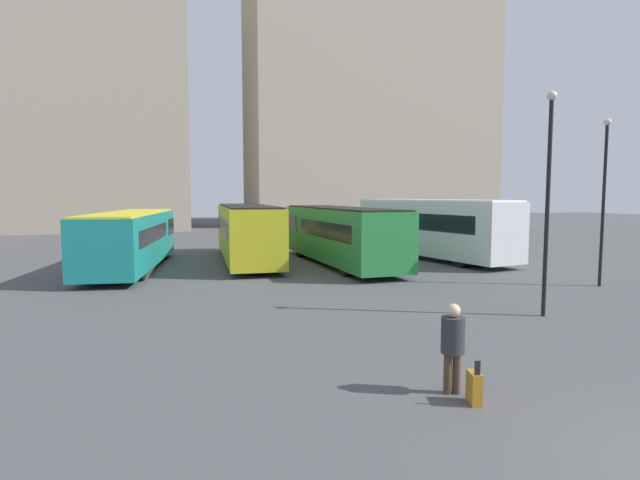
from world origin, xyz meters
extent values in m
cube|color=tan|center=(-12.54, 53.93, 19.62)|extent=(17.87, 14.24, 39.24)
cube|color=tan|center=(18.86, 53.93, 16.66)|extent=(30.51, 10.25, 33.33)
cube|color=#19847F|center=(-7.94, 21.73, 1.47)|extent=(4.23, 11.62, 2.41)
cube|color=black|center=(-7.23, 26.33, 1.77)|extent=(2.85, 2.45, 0.91)
cube|color=black|center=(-8.10, 20.72, 1.77)|extent=(3.63, 7.58, 0.72)
cube|color=yellow|center=(-7.94, 21.73, 2.71)|extent=(3.99, 11.36, 0.08)
cylinder|color=black|center=(-7.41, 25.21, 0.48)|extent=(2.54, 1.32, 0.96)
cylinder|color=black|center=(-8.48, 18.25, 0.48)|extent=(2.54, 1.32, 0.96)
cube|color=gold|center=(-2.18, 22.75, 1.61)|extent=(3.37, 12.00, 2.68)
cube|color=black|center=(-1.82, 27.59, 1.94)|extent=(2.69, 2.35, 1.02)
cube|color=black|center=(-2.26, 21.69, 1.94)|extent=(3.08, 7.75, 0.80)
cube|color=black|center=(-2.18, 22.75, 2.99)|extent=(3.15, 11.75, 0.08)
cylinder|color=black|center=(-1.91, 26.41, 0.48)|extent=(2.46, 1.14, 0.97)
cylinder|color=black|center=(-2.45, 19.09, 0.48)|extent=(2.46, 1.14, 0.97)
cube|color=#237A38|center=(2.17, 20.12, 1.57)|extent=(2.60, 11.72, 2.59)
cube|color=black|center=(2.15, 24.92, 1.89)|extent=(2.59, 2.16, 0.99)
cube|color=black|center=(2.18, 19.07, 1.89)|extent=(2.61, 7.51, 0.78)
cube|color=black|center=(2.17, 20.12, 2.91)|extent=(2.39, 11.49, 0.08)
cylinder|color=black|center=(2.16, 23.75, 0.50)|extent=(2.44, 1.00, 0.99)
cylinder|color=black|center=(2.19, 16.49, 0.50)|extent=(2.44, 1.00, 0.99)
cube|color=silver|center=(7.94, 20.87, 1.76)|extent=(4.20, 11.50, 2.96)
cube|color=black|center=(7.21, 25.43, 2.13)|extent=(2.77, 2.43, 1.13)
cube|color=black|center=(8.10, 19.87, 2.13)|extent=(3.58, 7.50, 0.89)
cube|color=white|center=(7.94, 20.87, 3.28)|extent=(3.97, 11.25, 0.08)
cylinder|color=black|center=(7.39, 24.32, 0.51)|extent=(2.47, 1.37, 1.01)
cylinder|color=black|center=(8.50, 17.43, 0.51)|extent=(2.47, 1.37, 1.01)
cylinder|color=#4C3828|center=(-1.80, 3.72, 0.37)|extent=(0.18, 0.18, 0.74)
cylinder|color=#4C3828|center=(-1.64, 3.67, 0.37)|extent=(0.18, 0.18, 0.74)
cylinder|color=#2D2D33|center=(-1.72, 3.69, 1.07)|extent=(0.52, 0.52, 0.65)
sphere|color=beige|center=(-1.72, 3.69, 1.51)|extent=(0.24, 0.24, 0.24)
cube|color=#B27A1E|center=(-1.60, 3.19, 0.27)|extent=(0.27, 0.40, 0.55)
cube|color=black|center=(-1.64, 3.07, 0.67)|extent=(0.10, 0.05, 0.25)
cylinder|color=black|center=(9.74, 11.17, 3.12)|extent=(0.12, 0.12, 6.25)
sphere|color=beige|center=(9.74, 11.17, 6.33)|extent=(0.28, 0.28, 0.28)
cylinder|color=black|center=(4.07, 7.88, 3.14)|extent=(0.12, 0.12, 6.27)
sphere|color=beige|center=(4.07, 7.88, 6.36)|extent=(0.28, 0.28, 0.28)
camera|label=1|loc=(-6.64, -3.82, 3.54)|focal=28.00mm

